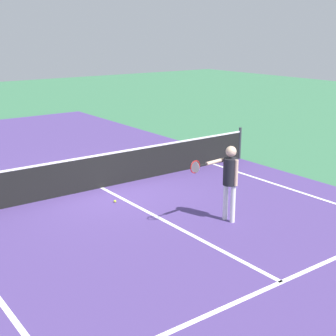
% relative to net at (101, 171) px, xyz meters
% --- Properties ---
extents(ground_plane, '(60.00, 60.00, 0.00)m').
position_rel_net_xyz_m(ground_plane, '(0.00, 0.00, -0.49)').
color(ground_plane, '#38724C').
extents(court_surface_inbounds, '(10.62, 24.40, 0.00)m').
position_rel_net_xyz_m(court_surface_inbounds, '(0.00, 0.00, -0.49)').
color(court_surface_inbounds, '#4C387A').
rests_on(court_surface_inbounds, ground_plane).
extents(line_service_near, '(8.22, 0.10, 0.01)m').
position_rel_net_xyz_m(line_service_near, '(0.00, -6.40, -0.49)').
color(line_service_near, white).
rests_on(line_service_near, ground_plane).
extents(line_center_service, '(0.10, 6.40, 0.01)m').
position_rel_net_xyz_m(line_center_service, '(0.00, -3.20, -0.49)').
color(line_center_service, white).
rests_on(line_center_service, ground_plane).
extents(net, '(10.64, 0.09, 1.07)m').
position_rel_net_xyz_m(net, '(0.00, 0.00, 0.00)').
color(net, '#33383D').
rests_on(net, ground_plane).
extents(player_near, '(1.25, 0.42, 1.75)m').
position_rel_net_xyz_m(player_near, '(1.15, -3.82, 0.60)').
color(player_near, white).
rests_on(player_near, ground_plane).
extents(tennis_ball_near_net, '(0.07, 0.07, 0.07)m').
position_rel_net_xyz_m(tennis_ball_near_net, '(-0.29, -1.24, -0.46)').
color(tennis_ball_near_net, '#CCE033').
rests_on(tennis_ball_near_net, ground_plane).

